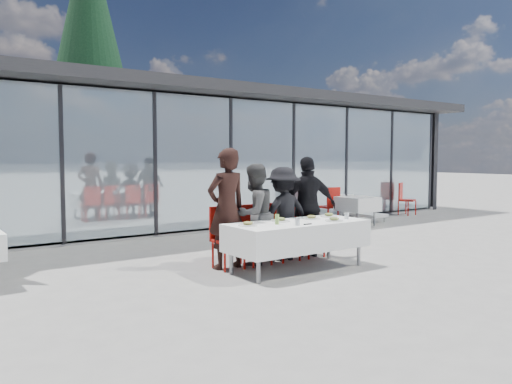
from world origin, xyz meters
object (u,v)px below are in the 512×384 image
folded_eyeglasses (308,224)px  spare_table_right (357,204)px  dining_table (297,235)px  spare_chair_a (404,197)px  diner_chair_a (225,234)px  plate_c (312,218)px  diner_c (283,214)px  plate_d (329,215)px  plate_b (281,220)px  diner_b (254,214)px  diner_chair_c (282,228)px  diner_d (308,207)px  spare_chair_b (331,204)px  lounger (358,211)px  plate_a (248,224)px  conifer_tree (89,44)px  diner_chair_b (253,231)px  diner_chair_d (306,226)px  plate_extra (334,220)px  juice_bottle (277,219)px  diner_a (227,209)px

folded_eyeglasses → spare_table_right: 5.62m
dining_table → spare_chair_a: spare_chair_a is taller
diner_chair_a → plate_c: diner_chair_a is taller
diner_c → plate_d: 0.77m
plate_b → diner_b: bearing=105.0°
diner_chair_a → diner_chair_c: bearing=0.0°
diner_d → spare_chair_b: (3.28, 2.84, -0.35)m
diner_d → lounger: size_ratio=1.31×
diner_b → plate_b: bearing=89.5°
diner_b → plate_a: diner_b is taller
diner_d → conifer_tree: 13.47m
diner_chair_b → plate_c: size_ratio=3.43×
diner_chair_d → plate_a: 1.86m
diner_chair_a → spare_table_right: (5.33, 2.20, 0.02)m
plate_c → folded_eyeglasses: size_ratio=2.03×
diner_chair_c → spare_table_right: size_ratio=1.13×
diner_chair_a → diner_d: diner_d is taller
plate_extra → juice_bottle: juice_bottle is taller
plate_d → folded_eyeglasses: plate_d is taller
plate_b → spare_chair_a: spare_chair_a is taller
dining_table → diner_chair_c: (0.28, 0.75, -0.00)m
plate_extra → diner_b: bearing=131.0°
plate_a → lounger: (6.24, 3.67, -0.52)m
spare_chair_a → lounger: (-2.09, -0.08, -0.28)m
juice_bottle → folded_eyeglasses: juice_bottle is taller
diner_a → plate_b: size_ratio=6.68×
plate_c → spare_chair_b: 5.05m
lounger → spare_table_right: bearing=-138.0°
plate_d → spare_table_right: size_ratio=0.33×
plate_d → lounger: plate_d is taller
plate_c → plate_extra: (0.12, -0.40, 0.00)m
diner_c → diner_d: diner_d is taller
diner_c → plate_extra: bearing=105.7°
plate_a → juice_bottle: (0.45, -0.12, 0.05)m
diner_chair_a → juice_bottle: 0.94m
diner_chair_d → plate_b: bearing=-151.3°
spare_chair_a → lounger: spare_chair_a is taller
dining_table → plate_extra: size_ratio=7.96×
juice_bottle → spare_chair_b: (4.56, 3.60, -0.29)m
plate_c → plate_extra: size_ratio=1.00×
diner_chair_d → spare_table_right: 4.25m
plate_extra → spare_table_right: (3.95, 3.22, -0.22)m
diner_chair_c → diner_d: 0.66m
diner_chair_a → spare_chair_b: 5.71m
diner_chair_d → plate_a: diner_chair_d is taller
diner_b → diner_chair_c: bearing=168.3°
diner_a → plate_d: diner_a is taller
diner_b → plate_d: 1.29m
diner_b → diner_c: size_ratio=1.04×
diner_chair_d → spare_chair_a: size_ratio=1.00×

